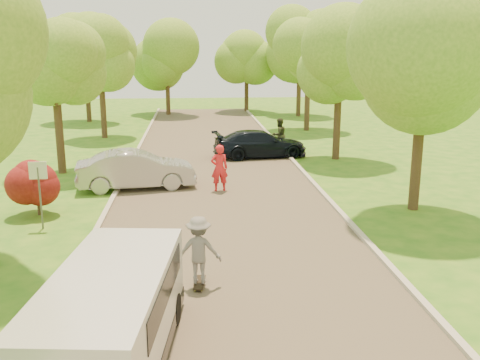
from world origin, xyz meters
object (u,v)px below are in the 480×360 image
object	(u,v)px
person_olive	(279,135)
dark_sedan	(260,144)
street_sign	(39,181)
silver_sedan	(136,170)
minivan	(112,318)
skateboarder	(199,250)
person_striped	(219,168)
longboard	(199,283)

from	to	relation	value
person_olive	dark_sedan	bearing A→B (deg)	21.80
street_sign	silver_sedan	distance (m)	5.51
silver_sedan	person_olive	world-z (taller)	person_olive
street_sign	person_olive	size ratio (longest dim) A/B	1.18
minivan	dark_sedan	distance (m)	19.40
skateboarder	minivan	bearing A→B (deg)	69.82
minivan	person_striped	bearing A→B (deg)	84.90
street_sign	minivan	size ratio (longest dim) A/B	0.43
minivan	dark_sedan	xyz separation A→B (m)	(5.04, 18.73, -0.24)
street_sign	person_olive	xyz separation A→B (m)	(9.60, 12.35, -0.64)
minivan	dark_sedan	world-z (taller)	minivan
skateboarder	silver_sedan	bearing A→B (deg)	-69.64
longboard	person_olive	world-z (taller)	person_olive
skateboarder	person_olive	world-z (taller)	person_olive
person_olive	longboard	bearing A→B (deg)	45.95
longboard	person_olive	size ratio (longest dim) A/B	0.47
longboard	dark_sedan	bearing A→B (deg)	-96.23
person_striped	person_olive	world-z (taller)	person_striped
minivan	person_striped	xyz separation A→B (m)	(2.54, 11.98, -0.01)
person_olive	person_striped	bearing A→B (deg)	36.96
person_striped	skateboarder	bearing A→B (deg)	75.95
street_sign	minivan	distance (m)	8.58
minivan	skateboarder	size ratio (longest dim) A/B	3.07
street_sign	longboard	bearing A→B (deg)	-43.88
street_sign	dark_sedan	bearing A→B (deg)	52.39
dark_sedan	person_striped	bearing A→B (deg)	152.25
silver_sedan	person_striped	xyz separation A→B (m)	(3.35, -0.76, 0.17)
silver_sedan	person_striped	size ratio (longest dim) A/B	2.50
minivan	person_olive	size ratio (longest dim) A/B	2.74
street_sign	skateboarder	bearing A→B (deg)	-43.88
silver_sedan	person_olive	bearing A→B (deg)	-51.32
longboard	person_olive	bearing A→B (deg)	-99.13
silver_sedan	skateboarder	bearing A→B (deg)	-173.83
minivan	person_olive	xyz separation A→B (m)	(6.30, 20.25, -0.03)
skateboarder	person_olive	size ratio (longest dim) A/B	0.89
dark_sedan	skateboarder	world-z (taller)	skateboarder
minivan	longboard	xyz separation A→B (m)	(1.59, 3.19, -0.86)
minivan	longboard	world-z (taller)	minivan
silver_sedan	longboard	distance (m)	9.87
dark_sedan	person_striped	world-z (taller)	person_striped
dark_sedan	longboard	distance (m)	15.93
dark_sedan	silver_sedan	bearing A→B (deg)	128.23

